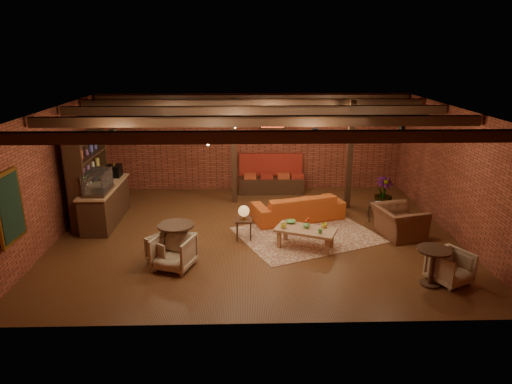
{
  "coord_description": "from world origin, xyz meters",
  "views": [
    {
      "loc": [
        -0.29,
        -10.9,
        4.63
      ],
      "look_at": [
        0.01,
        0.2,
        1.08
      ],
      "focal_mm": 32.0,
      "sensor_mm": 36.0,
      "label": 1
    }
  ],
  "objects_px": {
    "armchair_b": "(174,250)",
    "armchair_a": "(166,248)",
    "armchair_right": "(399,217)",
    "side_table_book": "(376,204)",
    "armchair_far": "(450,266)",
    "coffee_table": "(305,231)",
    "side_table_lamp": "(244,214)",
    "plant_tall": "(386,161)",
    "round_table_right": "(433,261)",
    "sofa": "(298,207)",
    "round_table_left": "(176,236)"
  },
  "relations": [
    {
      "from": "coffee_table",
      "to": "armchair_right",
      "type": "relative_size",
      "value": 1.32
    },
    {
      "from": "coffee_table",
      "to": "plant_tall",
      "type": "height_order",
      "value": "plant_tall"
    },
    {
      "from": "round_table_left",
      "to": "armchair_a",
      "type": "distance_m",
      "value": 0.35
    },
    {
      "from": "round_table_left",
      "to": "armchair_b",
      "type": "height_order",
      "value": "round_table_left"
    },
    {
      "from": "armchair_a",
      "to": "armchair_far",
      "type": "relative_size",
      "value": 0.93
    },
    {
      "from": "armchair_b",
      "to": "armchair_a",
      "type": "bearing_deg",
      "value": 148.16
    },
    {
      "from": "coffee_table",
      "to": "armchair_far",
      "type": "bearing_deg",
      "value": -33.22
    },
    {
      "from": "side_table_lamp",
      "to": "side_table_book",
      "type": "xyz_separation_m",
      "value": [
        3.67,
        1.2,
        -0.21
      ]
    },
    {
      "from": "sofa",
      "to": "armchair_far",
      "type": "distance_m",
      "value": 4.55
    },
    {
      "from": "side_table_book",
      "to": "round_table_right",
      "type": "height_order",
      "value": "round_table_right"
    },
    {
      "from": "side_table_lamp",
      "to": "round_table_right",
      "type": "distance_m",
      "value": 4.52
    },
    {
      "from": "sofa",
      "to": "plant_tall",
      "type": "distance_m",
      "value": 2.96
    },
    {
      "from": "armchair_right",
      "to": "armchair_far",
      "type": "height_order",
      "value": "armchair_right"
    },
    {
      "from": "side_table_lamp",
      "to": "armchair_a",
      "type": "xyz_separation_m",
      "value": [
        -1.74,
        -1.29,
        -0.32
      ]
    },
    {
      "from": "round_table_right",
      "to": "plant_tall",
      "type": "distance_m",
      "value": 4.66
    },
    {
      "from": "coffee_table",
      "to": "armchair_b",
      "type": "bearing_deg",
      "value": -161.56
    },
    {
      "from": "armchair_a",
      "to": "armchair_far",
      "type": "xyz_separation_m",
      "value": [
        5.95,
        -1.06,
        0.03
      ]
    },
    {
      "from": "coffee_table",
      "to": "armchair_a",
      "type": "xyz_separation_m",
      "value": [
        -3.21,
        -0.74,
        -0.08
      ]
    },
    {
      "from": "side_table_book",
      "to": "armchair_far",
      "type": "relative_size",
      "value": 0.69
    },
    {
      "from": "coffee_table",
      "to": "armchair_a",
      "type": "height_order",
      "value": "coffee_table"
    },
    {
      "from": "side_table_lamp",
      "to": "round_table_right",
      "type": "relative_size",
      "value": 1.11
    },
    {
      "from": "armchair_right",
      "to": "armchair_far",
      "type": "xyz_separation_m",
      "value": [
        0.28,
        -2.4,
        -0.15
      ]
    },
    {
      "from": "side_table_lamp",
      "to": "armchair_far",
      "type": "xyz_separation_m",
      "value": [
        4.21,
        -2.35,
        -0.3
      ]
    },
    {
      "from": "sofa",
      "to": "armchair_b",
      "type": "bearing_deg",
      "value": 25.92
    },
    {
      "from": "round_table_left",
      "to": "coffee_table",
      "type": "bearing_deg",
      "value": 10.79
    },
    {
      "from": "side_table_book",
      "to": "round_table_right",
      "type": "distance_m",
      "value": 3.65
    },
    {
      "from": "armchair_right",
      "to": "side_table_book",
      "type": "height_order",
      "value": "armchair_right"
    },
    {
      "from": "side_table_lamp",
      "to": "plant_tall",
      "type": "xyz_separation_m",
      "value": [
        4.14,
        2.11,
        0.79
      ]
    },
    {
      "from": "round_table_left",
      "to": "round_table_right",
      "type": "height_order",
      "value": "round_table_left"
    },
    {
      "from": "sofa",
      "to": "armchair_far",
      "type": "xyz_separation_m",
      "value": [
        2.7,
        -3.66,
        0.01
      ]
    },
    {
      "from": "side_table_book",
      "to": "armchair_far",
      "type": "xyz_separation_m",
      "value": [
        0.54,
        -3.55,
        -0.09
      ]
    },
    {
      "from": "armchair_a",
      "to": "side_table_book",
      "type": "height_order",
      "value": "armchair_a"
    },
    {
      "from": "round_table_right",
      "to": "side_table_book",
      "type": "bearing_deg",
      "value": 91.86
    },
    {
      "from": "side_table_book",
      "to": "armchair_far",
      "type": "height_order",
      "value": "armchair_far"
    },
    {
      "from": "armchair_a",
      "to": "armchair_b",
      "type": "relative_size",
      "value": 0.84
    },
    {
      "from": "side_table_lamp",
      "to": "armchair_right",
      "type": "height_order",
      "value": "armchair_right"
    },
    {
      "from": "round_table_right",
      "to": "armchair_far",
      "type": "xyz_separation_m",
      "value": [
        0.42,
        0.1,
        -0.16
      ]
    },
    {
      "from": "round_table_left",
      "to": "armchair_far",
      "type": "xyz_separation_m",
      "value": [
        5.73,
        -1.23,
        -0.2
      ]
    },
    {
      "from": "coffee_table",
      "to": "round_table_right",
      "type": "xyz_separation_m",
      "value": [
        2.32,
        -1.89,
        0.1
      ]
    },
    {
      "from": "sofa",
      "to": "armchair_b",
      "type": "relative_size",
      "value": 3.06
    },
    {
      "from": "round_table_right",
      "to": "armchair_far",
      "type": "bearing_deg",
      "value": 12.85
    },
    {
      "from": "armchair_a",
      "to": "armchair_right",
      "type": "distance_m",
      "value": 5.83
    },
    {
      "from": "round_table_right",
      "to": "plant_tall",
      "type": "bearing_deg",
      "value": 85.63
    },
    {
      "from": "sofa",
      "to": "side_table_book",
      "type": "bearing_deg",
      "value": 159.53
    },
    {
      "from": "side_table_book",
      "to": "armchair_a",
      "type": "bearing_deg",
      "value": -155.31
    },
    {
      "from": "round_table_left",
      "to": "round_table_right",
      "type": "bearing_deg",
      "value": -13.96
    },
    {
      "from": "round_table_right",
      "to": "sofa",
      "type": "bearing_deg",
      "value": 121.31
    },
    {
      "from": "sofa",
      "to": "armchair_right",
      "type": "bearing_deg",
      "value": 134.98
    },
    {
      "from": "armchair_right",
      "to": "sofa",
      "type": "bearing_deg",
      "value": 49.14
    },
    {
      "from": "round_table_right",
      "to": "coffee_table",
      "type": "bearing_deg",
      "value": 140.86
    }
  ]
}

